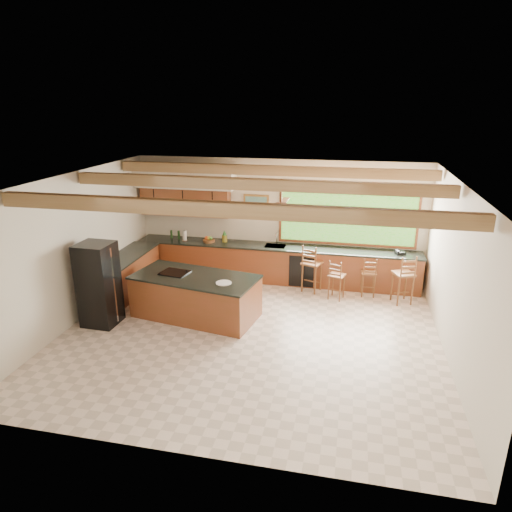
# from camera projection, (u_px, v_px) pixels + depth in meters

# --- Properties ---
(ground) EXTENTS (7.20, 7.20, 0.00)m
(ground) POSITION_uv_depth(u_px,v_px,m) (249.00, 335.00, 8.86)
(ground) COLOR beige
(ground) RESTS_ON ground
(room_shell) EXTENTS (7.27, 6.54, 3.02)m
(room_shell) POSITION_uv_depth(u_px,v_px,m) (248.00, 216.00, 8.79)
(room_shell) COLOR beige
(room_shell) RESTS_ON ground
(counter_run) EXTENTS (7.12, 3.10, 1.23)m
(counter_run) POSITION_uv_depth(u_px,v_px,m) (240.00, 266.00, 11.21)
(counter_run) COLOR brown
(counter_run) RESTS_ON ground
(island) EXTENTS (2.74, 1.64, 0.92)m
(island) POSITION_uv_depth(u_px,v_px,m) (196.00, 296.00, 9.53)
(island) COLOR brown
(island) RESTS_ON ground
(refrigerator) EXTENTS (0.68, 0.67, 1.70)m
(refrigerator) POSITION_uv_depth(u_px,v_px,m) (99.00, 284.00, 9.08)
(refrigerator) COLOR black
(refrigerator) RESTS_ON ground
(bar_stool_a) EXTENTS (0.53, 0.53, 1.16)m
(bar_stool_a) POSITION_uv_depth(u_px,v_px,m) (312.00, 264.00, 10.66)
(bar_stool_a) COLOR brown
(bar_stool_a) RESTS_ON ground
(bar_stool_b) EXTENTS (0.42, 0.42, 0.94)m
(bar_stool_b) POSITION_uv_depth(u_px,v_px,m) (337.00, 277.00, 10.28)
(bar_stool_b) COLOR brown
(bar_stool_b) RESTS_ON ground
(bar_stool_c) EXTENTS (0.36, 0.36, 0.94)m
(bar_stool_c) POSITION_uv_depth(u_px,v_px,m) (369.00, 274.00, 10.46)
(bar_stool_c) COLOR brown
(bar_stool_c) RESTS_ON ground
(bar_stool_d) EXTENTS (0.54, 0.54, 1.15)m
(bar_stool_d) POSITION_uv_depth(u_px,v_px,m) (404.00, 275.00, 10.03)
(bar_stool_d) COLOR brown
(bar_stool_d) RESTS_ON ground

